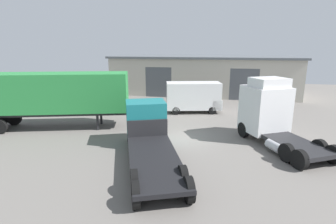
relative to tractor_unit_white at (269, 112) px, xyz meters
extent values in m
plane|color=slate|center=(-5.70, -0.72, -1.94)|extent=(60.00, 60.00, 0.00)
cube|color=#B7B2A3|center=(-5.70, 17.27, 0.34)|extent=(22.75, 7.97, 4.57)
cube|color=#565B60|center=(-5.70, 17.27, 2.75)|extent=(23.25, 8.47, 0.25)
cube|color=#4C5156|center=(-10.70, 13.31, -0.14)|extent=(3.20, 0.08, 3.60)
cube|color=#4C5156|center=(-0.69, 13.31, -0.14)|extent=(3.20, 0.08, 3.60)
cube|color=silver|center=(-0.21, 0.42, 0.08)|extent=(3.35, 3.31, 3.02)
cube|color=silver|center=(-0.12, 0.24, 1.87)|extent=(2.65, 2.48, 0.60)
cube|color=black|center=(-0.78, 1.44, 0.69)|extent=(1.88, 1.08, 1.09)
cube|color=#232326|center=(1.28, -2.29, -1.30)|extent=(3.57, 4.28, 0.24)
cylinder|color=#B2B2B7|center=(0.11, -2.25, -1.47)|extent=(1.02, 1.23, 0.56)
cylinder|color=black|center=(-1.47, 0.41, -1.42)|extent=(0.76, 1.05, 1.03)
cylinder|color=black|center=(0.46, 1.47, -1.42)|extent=(0.76, 1.05, 1.03)
cylinder|color=black|center=(0.55, -3.25, -1.42)|extent=(0.76, 1.05, 1.03)
cylinder|color=black|center=(2.48, -2.19, -1.42)|extent=(0.76, 1.05, 1.03)
cylinder|color=black|center=(0.98, -4.04, -1.42)|extent=(0.76, 1.05, 1.03)
cylinder|color=black|center=(2.91, -2.98, -1.42)|extent=(0.76, 1.05, 1.03)
cube|color=#28843D|center=(-15.23, -0.45, 0.81)|extent=(11.05, 5.56, 2.81)
cube|color=#232326|center=(-15.23, -0.45, -0.71)|extent=(10.83, 4.84, 0.24)
cube|color=#232326|center=(-12.41, 1.25, -1.38)|extent=(0.20, 0.20, 1.11)
cube|color=#232326|center=(-11.94, -0.28, -1.38)|extent=(0.20, 0.20, 1.11)
cylinder|color=black|center=(-18.99, -0.46, -1.41)|extent=(1.10, 0.60, 1.06)
cylinder|color=black|center=(-19.95, -0.75, -1.41)|extent=(1.10, 0.60, 1.06)
cube|color=silver|center=(-5.68, 6.60, -0.36)|extent=(5.27, 3.14, 2.45)
cube|color=silver|center=(-3.62, 7.11, -1.13)|extent=(1.36, 2.16, 0.90)
cube|color=black|center=(-4.01, 7.01, 0.13)|extent=(0.49, 1.65, 0.88)
cylinder|color=black|center=(-4.27, 7.83, -1.58)|extent=(0.77, 0.47, 0.72)
cylinder|color=black|center=(-3.85, 6.18, -1.58)|extent=(0.77, 0.47, 0.72)
cylinder|color=black|center=(-7.50, 7.01, -1.58)|extent=(0.77, 0.47, 0.72)
cylinder|color=black|center=(-7.09, 5.36, -1.58)|extent=(0.77, 0.47, 0.72)
cube|color=#197075|center=(-7.65, -2.10, -0.30)|extent=(2.94, 2.66, 2.20)
cube|color=black|center=(-8.00, -1.25, 0.10)|extent=(1.90, 0.83, 0.88)
cube|color=black|center=(-6.07, -6.01, -1.22)|extent=(4.68, 6.95, 0.20)
cube|color=#232326|center=(-7.27, -3.06, -0.67)|extent=(2.27, 1.01, 1.10)
cylinder|color=black|center=(-8.80, -2.08, -1.40)|extent=(0.68, 1.12, 1.08)
cylinder|color=black|center=(-6.85, -1.29, -1.40)|extent=(0.68, 1.12, 1.08)
cylinder|color=black|center=(-6.42, -7.95, -1.40)|extent=(0.68, 1.12, 1.08)
cylinder|color=black|center=(-4.47, -7.16, -1.40)|extent=(0.68, 1.12, 1.08)
cylinder|color=black|center=(-6.04, -8.87, -1.40)|extent=(0.68, 1.12, 1.08)
cylinder|color=black|center=(-4.10, -8.08, -1.40)|extent=(0.68, 1.12, 1.08)
cylinder|color=black|center=(-7.20, 0.32, -1.50)|extent=(0.58, 0.58, 0.88)
camera|label=1|loc=(-2.96, -17.37, 4.15)|focal=28.00mm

